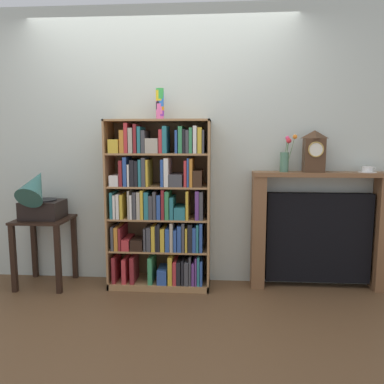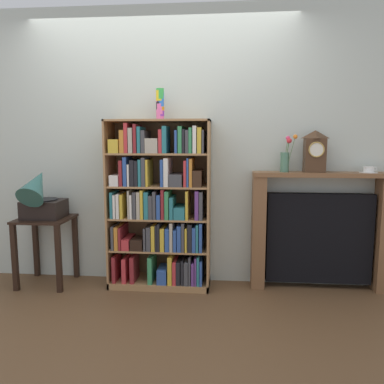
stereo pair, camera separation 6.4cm
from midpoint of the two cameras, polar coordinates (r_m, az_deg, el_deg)
ground_plane at (r=3.69m, az=-4.46°, el=-14.28°), size 8.38×6.40×0.02m
wall_back at (r=3.69m, az=-0.91°, el=6.63°), size 5.38×0.08×2.60m
bookshelf at (r=3.55m, az=-4.25°, el=-2.47°), size 0.94×0.35×1.55m
cup_stack at (r=3.56m, az=-4.25°, el=12.90°), size 0.07×0.07×0.28m
side_table_left at (r=3.90m, az=-20.53°, el=-6.10°), size 0.48×0.45×0.65m
gramophone at (r=3.77m, az=-21.24°, el=-0.66°), size 0.36×0.48×0.53m
fireplace_mantel at (r=3.74m, az=18.90°, el=-5.66°), size 1.23×0.22×1.09m
mantel_clock at (r=3.61m, az=18.31°, el=5.78°), size 0.18×0.14×0.37m
flower_vase at (r=3.56m, az=14.30°, el=4.96°), size 0.13×0.16×0.34m
teacup_with_saucer at (r=3.75m, az=25.29°, el=2.97°), size 0.16×0.16×0.05m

